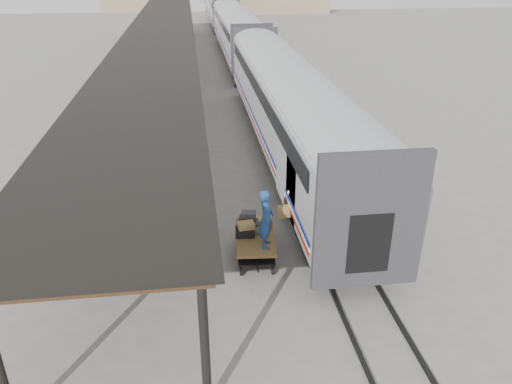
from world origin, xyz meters
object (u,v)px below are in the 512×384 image
object	(u,v)px
baggage_cart	(255,241)
luggage_tug	(177,104)
porter	(266,219)
pedestrian	(160,117)

from	to	relation	value
baggage_cart	luggage_tug	bearing A→B (deg)	103.75
porter	pedestrian	xyz separation A→B (m)	(-3.90, 14.24, -0.94)
baggage_cart	pedestrian	distance (m)	14.07
baggage_cart	luggage_tug	world-z (taller)	luggage_tug
luggage_tug	pedestrian	distance (m)	3.79
porter	baggage_cart	bearing A→B (deg)	32.56
luggage_tug	porter	size ratio (longest dim) A/B	0.85
luggage_tug	pedestrian	world-z (taller)	pedestrian
baggage_cart	porter	xyz separation A→B (m)	(0.25, -0.65, 1.16)
baggage_cart	porter	world-z (taller)	porter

